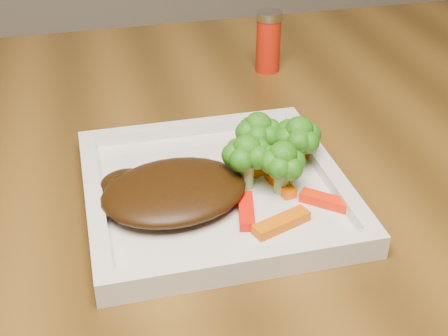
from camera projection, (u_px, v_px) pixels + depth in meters
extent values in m
cube|color=white|center=(215.00, 194.00, 0.67)|extent=(0.27, 0.27, 0.01)
ellipsoid|color=#341D07|center=(174.00, 191.00, 0.63)|extent=(0.17, 0.14, 0.03)
cube|color=#D45B03|center=(281.00, 223.00, 0.61)|extent=(0.06, 0.04, 0.01)
cube|color=#FD2504|center=(326.00, 201.00, 0.64)|extent=(0.05, 0.05, 0.01)
cube|color=red|center=(246.00, 211.00, 0.62)|extent=(0.03, 0.06, 0.01)
cube|color=orange|center=(295.00, 156.00, 0.71)|extent=(0.06, 0.03, 0.01)
cube|color=#FF5E04|center=(280.00, 183.00, 0.66)|extent=(0.02, 0.05, 0.01)
cube|color=orange|center=(255.00, 170.00, 0.69)|extent=(0.06, 0.03, 0.01)
cylinder|color=#B61C0A|center=(268.00, 42.00, 0.93)|extent=(0.05, 0.05, 0.09)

